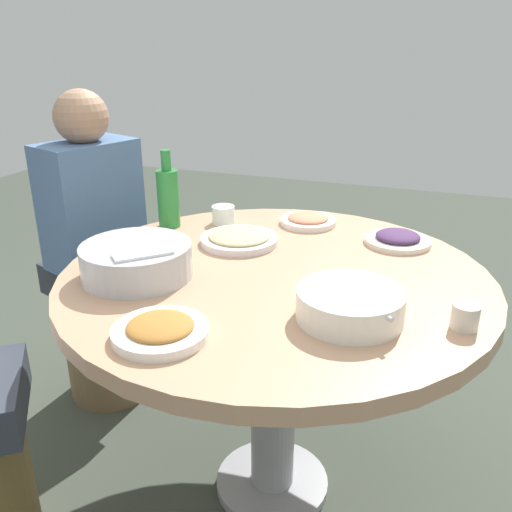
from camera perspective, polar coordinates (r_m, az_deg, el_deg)
The scene contains 13 objects.
ground at distance 1.97m, azimuth 1.68°, elevation -22.78°, with size 8.00×8.00×0.00m, color #3E453A.
round_dining_table at distance 1.58m, azimuth 1.95°, elevation -5.67°, with size 1.20×1.20×0.77m.
rice_bowl at distance 1.51m, azimuth -12.35°, elevation -0.42°, with size 0.30×0.30×0.10m.
soup_bowl at distance 1.28m, azimuth 9.77°, elevation -5.12°, with size 0.25×0.25×0.07m.
dish_eggplant at distance 1.78m, azimuth 14.57°, elevation 1.75°, with size 0.21×0.21×0.04m.
dish_noodles at distance 1.73m, azimuth -1.76°, elevation 1.88°, with size 0.25×0.25×0.04m.
dish_shrimp at distance 1.92m, azimuth 5.46°, elevation 3.78°, with size 0.20×0.20×0.04m.
dish_tofu_braise at distance 1.22m, azimuth -9.94°, elevation -7.60°, with size 0.21×0.21×0.04m.
green_bottle at distance 1.88m, azimuth -9.15°, elevation 6.18°, with size 0.07×0.07×0.26m.
tea_cup_near at distance 1.91m, azimuth -3.43°, elevation 4.32°, with size 0.08×0.08×0.06m, color white.
tea_cup_far at distance 1.31m, azimuth 20.99°, elevation -5.93°, with size 0.06×0.06×0.06m, color silver.
stool_for_diner_right at distance 2.33m, azimuth -15.23°, elevation -8.57°, with size 0.33×0.33×0.46m, color brown.
diner_right at distance 2.11m, azimuth -16.70°, elevation 4.35°, with size 0.41×0.43×0.76m.
Camera 1 is at (1.33, 0.43, 1.39)m, focal length 38.33 mm.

